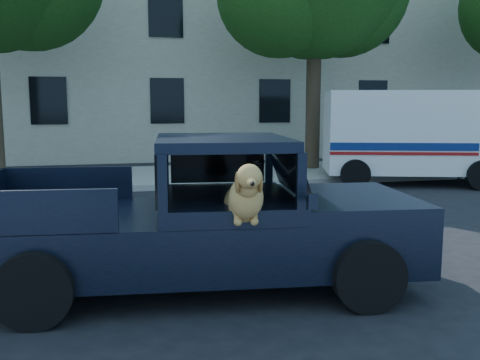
% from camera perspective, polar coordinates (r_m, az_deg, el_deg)
% --- Properties ---
extents(ground, '(120.00, 120.00, 0.00)m').
position_cam_1_polar(ground, '(6.22, -3.44, -11.65)').
color(ground, black).
rests_on(ground, ground).
extents(far_sidewalk, '(60.00, 4.00, 0.15)m').
position_cam_1_polar(far_sidewalk, '(15.14, -9.68, 0.33)').
color(far_sidewalk, gray).
rests_on(far_sidewalk, ground).
extents(lane_stripes, '(21.60, 0.14, 0.01)m').
position_cam_1_polar(lane_stripes, '(9.88, 4.49, -4.15)').
color(lane_stripes, silver).
rests_on(lane_stripes, ground).
extents(building_main, '(26.00, 6.00, 9.00)m').
position_cam_1_polar(building_main, '(22.75, -3.53, 14.19)').
color(building_main, beige).
rests_on(building_main, ground).
extents(pickup_truck, '(5.03, 2.75, 1.74)m').
position_cam_1_polar(pickup_truck, '(6.15, -4.78, -6.19)').
color(pickup_truck, black).
rests_on(pickup_truck, ground).
extents(mail_truck, '(4.84, 3.33, 2.43)m').
position_cam_1_polar(mail_truck, '(14.77, 17.36, 3.73)').
color(mail_truck, silver).
rests_on(mail_truck, ground).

